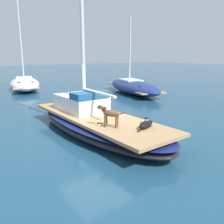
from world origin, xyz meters
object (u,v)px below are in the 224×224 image
object	(u,v)px
deck_winch	(146,121)
coiled_rope	(100,124)
moored_boat_starboard_side	(133,86)
dog_brown	(110,114)
moored_boat_far_astern	(25,83)
dog_black	(146,125)
sailboat_main	(97,124)

from	to	relation	value
deck_winch	coiled_rope	world-z (taller)	deck_winch
moored_boat_starboard_side	deck_winch	bearing A→B (deg)	-125.83
dog_brown	moored_boat_far_astern	distance (m)	14.53
dog_black	moored_boat_far_astern	world-z (taller)	moored_boat_far_astern
sailboat_main	deck_winch	size ratio (longest dim) A/B	35.22
sailboat_main	coiled_rope	size ratio (longest dim) A/B	22.83
dog_brown	moored_boat_starboard_side	size ratio (longest dim) A/B	0.11
dog_brown	dog_black	distance (m)	1.16
dog_black	deck_winch	xyz separation A→B (m)	(0.34, 0.36, -0.01)
coiled_rope	moored_boat_far_astern	size ratio (longest dim) A/B	0.04
sailboat_main	dog_black	bearing A→B (deg)	-76.62
dog_brown	moored_boat_far_astern	xyz separation A→B (m)	(0.89, 14.49, -0.54)
moored_boat_far_astern	sailboat_main	bearing A→B (deg)	-92.35
sailboat_main	deck_winch	bearing A→B (deg)	-64.41
deck_winch	moored_boat_far_astern	size ratio (longest dim) A/B	0.03
dog_brown	moored_boat_far_astern	bearing A→B (deg)	86.48
moored_boat_far_astern	dog_brown	bearing A→B (deg)	-93.52
dog_brown	dog_black	bearing A→B (deg)	-39.44
dog_black	deck_winch	bearing A→B (deg)	46.39
dog_brown	moored_boat_starboard_side	xyz separation A→B (m)	(7.24, 8.02, -0.55)
dog_brown	deck_winch	bearing A→B (deg)	-16.23
coiled_rope	moored_boat_far_astern	bearing A→B (deg)	85.83
dog_brown	deck_winch	size ratio (longest dim) A/B	3.69
coiled_rope	sailboat_main	bearing A→B (deg)	64.53
moored_boat_far_astern	dog_black	bearing A→B (deg)	-90.12
deck_winch	dog_brown	bearing A→B (deg)	163.77
deck_winch	moored_boat_far_astern	distance (m)	14.85
sailboat_main	moored_boat_far_astern	world-z (taller)	moored_boat_far_astern
dog_brown	dog_black	xyz separation A→B (m)	(0.86, -0.71, -0.32)
sailboat_main	moored_boat_starboard_side	world-z (taller)	moored_boat_starboard_side
sailboat_main	moored_boat_starboard_side	bearing A→B (deg)	43.79
sailboat_main	dog_black	xyz separation A→B (m)	(0.51, -2.12, 0.43)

